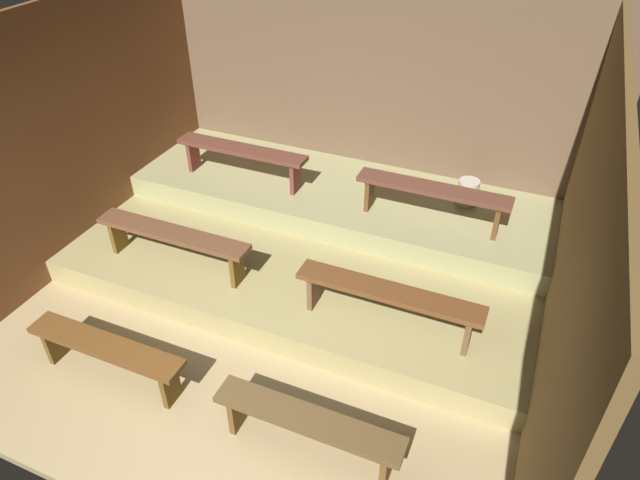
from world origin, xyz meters
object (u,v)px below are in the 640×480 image
at_px(pail_middle, 468,192).
at_px(bench_lower_right, 389,297).
at_px(bench_floor_left, 106,351).
at_px(bench_lower_left, 173,238).
at_px(bench_floor_right, 308,424).
at_px(bench_middle_left, 242,154).
at_px(bench_middle_right, 433,193).

bearing_deg(pail_middle, bench_lower_right, -98.65).
distance_m(bench_floor_left, bench_lower_left, 1.36).
height_order(bench_floor_right, pail_middle, pail_middle).
relative_size(bench_floor_right, bench_middle_left, 0.92).
xyz_separation_m(bench_lower_left, pail_middle, (2.58, 1.97, 0.06)).
bearing_deg(bench_floor_right, bench_lower_right, 81.58).
distance_m(bench_floor_left, bench_floor_right, 1.89).
xyz_separation_m(bench_floor_right, pail_middle, (0.50, 3.29, 0.32)).
relative_size(bench_floor_right, bench_middle_right, 0.92).
distance_m(bench_middle_right, pail_middle, 0.63).
bearing_deg(bench_floor_left, bench_middle_left, 94.12).
bearing_deg(bench_floor_right, bench_lower_left, 147.69).
height_order(bench_lower_left, bench_middle_left, bench_middle_left).
xyz_separation_m(bench_floor_right, bench_middle_right, (0.20, 2.77, 0.52)).
relative_size(bench_floor_right, bench_lower_left, 0.88).
height_order(bench_middle_right, pail_middle, bench_middle_right).
distance_m(bench_floor_left, bench_middle_left, 2.83).
relative_size(bench_middle_right, pail_middle, 5.58).
bearing_deg(bench_lower_right, bench_middle_right, 89.82).
bearing_deg(bench_lower_right, bench_lower_left, 180.00).
relative_size(bench_floor_left, pail_middle, 5.11).
bearing_deg(bench_lower_right, pail_middle, 81.35).
bearing_deg(bench_middle_left, bench_floor_right, -53.01).
bearing_deg(bench_middle_right, bench_lower_left, -147.51).
bearing_deg(bench_floor_left, bench_floor_right, 0.00).
bearing_deg(bench_middle_left, bench_floor_left, -85.88).
bearing_deg(bench_floor_right, bench_middle_right, 85.88).
bearing_deg(bench_middle_left, bench_lower_left, -89.82).
xyz_separation_m(bench_floor_right, bench_lower_left, (-2.08, 1.32, 0.26)).
distance_m(bench_floor_right, bench_lower_left, 2.48).
distance_m(bench_lower_left, bench_lower_right, 2.28).
bearing_deg(pail_middle, bench_middle_right, -119.65).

